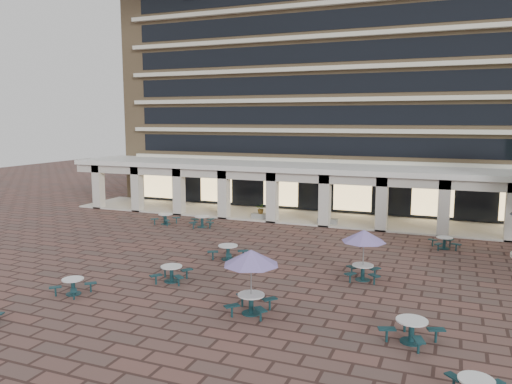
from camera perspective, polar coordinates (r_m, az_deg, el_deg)
ground at (r=27.69m, az=-2.89°, el=-8.63°), size 120.00×120.00×0.00m
apartment_building at (r=50.94m, az=9.42°, el=13.32°), size 40.00×15.50×25.20m
retail_arcade at (r=40.71m, az=5.84°, el=1.13°), size 42.00×6.60×4.40m
picnic_table_2 at (r=25.60m, az=-9.63°, el=-9.03°), size 2.03×2.03×0.81m
picnic_table_5 at (r=25.02m, az=-20.17°, el=-9.94°), size 1.70×1.70×0.74m
picnic_table_6 at (r=20.73m, az=-0.57°, el=-7.77°), size 2.37×2.37×2.73m
picnic_table_7 at (r=19.64m, az=17.35°, el=-14.69°), size 2.37×2.37×0.86m
picnic_table_8 at (r=39.26m, az=-10.30°, el=-2.95°), size 1.94×1.94×0.81m
picnic_table_9 at (r=37.84m, az=-6.18°, el=-3.26°), size 2.29×2.29×0.84m
picnic_table_10 at (r=29.11m, az=-3.22°, el=-6.74°), size 2.25×2.25×0.85m
picnic_table_11 at (r=25.60m, az=12.22°, el=-5.14°), size 2.23×2.23×2.58m
picnic_table_13 at (r=33.59m, az=20.72°, el=-5.34°), size 2.01×2.01×0.75m
planter_left at (r=40.34m, az=0.58°, el=-2.40°), size 1.50×0.68×1.33m
planter_right at (r=38.74m, az=8.19°, el=-3.04°), size 1.50×0.60×1.24m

